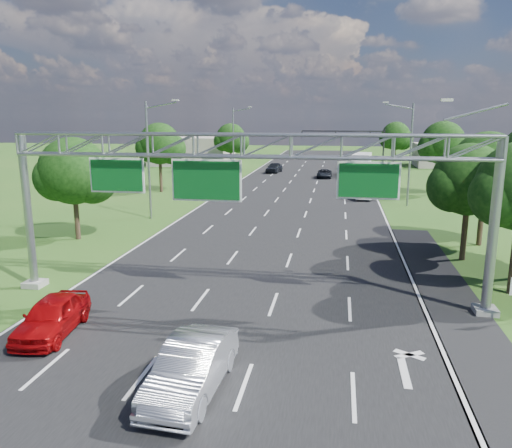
% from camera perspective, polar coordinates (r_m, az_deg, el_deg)
% --- Properties ---
extents(ground, '(220.00, 220.00, 0.00)m').
position_cam_1_polar(ground, '(42.04, 2.86, 0.13)').
color(ground, '#265419').
rests_on(ground, ground).
extents(road, '(18.00, 180.00, 0.02)m').
position_cam_1_polar(road, '(42.04, 2.86, 0.13)').
color(road, black).
rests_on(road, ground).
extents(road_flare, '(3.00, 30.00, 0.02)m').
position_cam_1_polar(road_flare, '(26.94, 20.91, -7.74)').
color(road_flare, black).
rests_on(road_flare, ground).
extents(sign_gantry, '(23.50, 1.00, 9.56)m').
position_cam_1_polar(sign_gantry, '(23.32, -1.33, 7.46)').
color(sign_gantry, gray).
rests_on(sign_gantry, ground).
extents(traffic_signal, '(12.21, 0.24, 7.00)m').
position_cam_1_polar(traffic_signal, '(75.97, 11.72, 9.27)').
color(traffic_signal, black).
rests_on(traffic_signal, ground).
extents(streetlight_l_near, '(2.97, 0.22, 10.16)m').
position_cam_1_polar(streetlight_l_near, '(43.97, -11.99, 7.76)').
color(streetlight_l_near, gray).
rests_on(streetlight_l_near, ground).
extents(streetlight_l_far, '(2.97, 0.22, 10.16)m').
position_cam_1_polar(streetlight_l_far, '(77.57, -2.47, 9.87)').
color(streetlight_l_far, gray).
rests_on(streetlight_l_far, ground).
extents(streetlight_r_mid, '(2.97, 0.22, 10.16)m').
position_cam_1_polar(streetlight_r_mid, '(51.37, 17.03, 8.12)').
color(streetlight_r_mid, gray).
rests_on(streetlight_r_mid, ground).
extents(tree_verge_la, '(5.76, 4.80, 7.40)m').
position_cam_1_polar(tree_verge_la, '(37.99, -20.01, 5.37)').
color(tree_verge_la, '#2D2116').
rests_on(tree_verge_la, ground).
extents(tree_verge_lb, '(5.76, 4.80, 8.06)m').
position_cam_1_polar(tree_verge_lb, '(59.65, -10.89, 8.78)').
color(tree_verge_lb, '#2D2116').
rests_on(tree_verge_lb, ground).
extents(tree_verge_lc, '(5.76, 4.80, 7.62)m').
position_cam_1_polar(tree_verge_lc, '(82.86, -2.85, 9.61)').
color(tree_verge_lc, '#2D2116').
rests_on(tree_verge_lc, ground).
extents(tree_verge_rd, '(5.76, 4.80, 8.28)m').
position_cam_1_polar(tree_verge_rd, '(60.05, 20.63, 8.45)').
color(tree_verge_rd, '#2D2116').
rests_on(tree_verge_rd, ground).
extents(tree_verge_re, '(5.76, 4.80, 7.84)m').
position_cam_1_polar(tree_verge_re, '(89.44, 15.71, 9.51)').
color(tree_verge_re, '#2D2116').
rests_on(tree_verge_re, ground).
extents(building_left, '(14.00, 10.00, 5.00)m').
position_cam_1_polar(building_left, '(92.97, -7.31, 8.29)').
color(building_left, gray).
rests_on(building_left, ground).
extents(building_right, '(12.00, 9.00, 4.00)m').
position_cam_1_polar(building_right, '(95.07, 21.35, 7.34)').
color(building_right, gray).
rests_on(building_right, ground).
extents(red_coupe, '(2.35, 4.78, 1.57)m').
position_cam_1_polar(red_coupe, '(22.48, -22.29, -9.71)').
color(red_coupe, '#9D0709').
rests_on(red_coupe, ground).
extents(silver_sedan, '(2.12, 5.29, 1.71)m').
position_cam_1_polar(silver_sedan, '(16.98, -7.38, -15.94)').
color(silver_sedan, '#ABAEB7').
rests_on(silver_sedan, ground).
extents(car_queue_b, '(2.05, 4.41, 1.22)m').
position_cam_1_polar(car_queue_b, '(73.21, 7.82, 5.73)').
color(car_queue_b, black).
rests_on(car_queue_b, ground).
extents(car_queue_c, '(2.50, 4.86, 1.58)m').
position_cam_1_polar(car_queue_c, '(79.23, 2.09, 6.46)').
color(car_queue_c, black).
rests_on(car_queue_c, ground).
extents(car_queue_d, '(1.71, 4.67, 1.53)m').
position_cam_1_polar(car_queue_d, '(55.42, 12.11, 3.63)').
color(car_queue_d, silver).
rests_on(car_queue_d, ground).
extents(box_truck, '(3.23, 8.84, 3.25)m').
position_cam_1_polar(box_truck, '(76.68, 11.98, 6.58)').
color(box_truck, silver).
rests_on(box_truck, ground).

